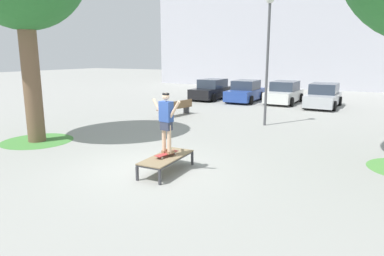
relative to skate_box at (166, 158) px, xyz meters
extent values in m
plane|color=#999993|center=(-0.55, 0.03, -0.41)|extent=(120.00, 120.00, 0.00)
cube|color=silver|center=(-2.56, 28.99, 5.93)|extent=(31.03, 4.00, 12.69)
cube|color=#38383D|center=(-0.38, 0.91, -0.22)|extent=(0.06, 0.06, 0.38)
cube|color=#38383D|center=(0.32, 0.93, -0.22)|extent=(0.06, 0.06, 0.38)
cube|color=#38383D|center=(-0.32, -0.93, -0.22)|extent=(0.06, 0.06, 0.38)
cube|color=#38383D|center=(0.38, -0.91, -0.22)|extent=(0.06, 0.06, 0.38)
cylinder|color=#38383D|center=(-0.35, -0.01, -0.01)|extent=(0.11, 1.90, 0.05)
cylinder|color=#38383D|center=(0.35, 0.01, -0.01)|extent=(0.11, 1.90, 0.05)
cylinder|color=#38383D|center=(-0.03, 0.92, -0.01)|extent=(0.76, 0.08, 0.05)
cylinder|color=#38383D|center=(0.03, -0.92, -0.01)|extent=(0.76, 0.08, 0.05)
cube|color=#847051|center=(0.00, 0.00, 0.03)|extent=(0.82, 1.92, 0.03)
cube|color=#B23333|center=(0.00, 0.02, 0.13)|extent=(0.32, 0.82, 0.02)
cylinder|color=silver|center=(-0.03, 0.31, 0.07)|extent=(0.04, 0.06, 0.06)
cylinder|color=silver|center=(0.12, 0.29, 0.07)|extent=(0.04, 0.06, 0.06)
cylinder|color=silver|center=(-0.12, -0.24, 0.07)|extent=(0.04, 0.06, 0.06)
cylinder|color=silver|center=(0.03, -0.27, 0.07)|extent=(0.04, 0.06, 0.06)
cylinder|color=beige|center=(-0.10, 0.04, 0.55)|extent=(0.11, 0.11, 0.82)
cube|color=#99704C|center=(-0.09, 0.09, 0.17)|extent=(0.14, 0.25, 0.07)
cylinder|color=beige|center=(0.10, 0.01, 0.55)|extent=(0.11, 0.11, 0.82)
cube|color=#99704C|center=(0.11, 0.06, 0.17)|extent=(0.14, 0.25, 0.07)
cube|color=#33384C|center=(0.00, 0.02, 0.92)|extent=(0.33, 0.24, 0.24)
cube|color=#2D4C99|center=(0.00, 0.02, 1.32)|extent=(0.39, 0.27, 0.56)
cylinder|color=beige|center=(-0.30, 0.07, 1.40)|extent=(0.41, 0.14, 0.52)
cylinder|color=beige|center=(0.30, -0.02, 1.40)|extent=(0.41, 0.14, 0.52)
sphere|color=beige|center=(0.00, 0.02, 1.73)|extent=(0.20, 0.20, 0.20)
cylinder|color=black|center=(0.00, 0.02, 1.80)|extent=(0.19, 0.19, 0.05)
cylinder|color=brown|center=(-6.35, 0.66, 1.88)|extent=(0.64, 0.64, 4.59)
cylinder|color=#47893D|center=(-6.35, 0.66, -0.41)|extent=(2.66, 2.66, 0.01)
cube|color=black|center=(-6.03, 15.60, 0.10)|extent=(1.84, 4.26, 0.70)
cube|color=#2D3847|center=(-6.02, 15.75, 0.77)|extent=(1.63, 2.15, 0.64)
cylinder|color=black|center=(-5.22, 14.27, -0.11)|extent=(0.24, 0.61, 0.60)
cylinder|color=black|center=(-6.92, 14.33, -0.11)|extent=(0.24, 0.61, 0.60)
cylinder|color=black|center=(-5.13, 16.88, -0.11)|extent=(0.24, 0.61, 0.60)
cylinder|color=black|center=(-6.83, 16.94, -0.11)|extent=(0.24, 0.61, 0.60)
cube|color=#28479E|center=(-3.37, 15.58, 0.10)|extent=(1.79, 4.23, 0.70)
cube|color=#2D3847|center=(-3.37, 15.73, 0.77)|extent=(1.60, 2.13, 0.64)
cylinder|color=black|center=(-2.49, 14.30, -0.11)|extent=(0.23, 0.60, 0.60)
cylinder|color=black|center=(-4.19, 14.27, -0.11)|extent=(0.23, 0.60, 0.60)
cylinder|color=black|center=(-2.54, 16.90, -0.11)|extent=(0.23, 0.60, 0.60)
cylinder|color=black|center=(-4.24, 16.87, -0.11)|extent=(0.23, 0.60, 0.60)
cube|color=silver|center=(-0.71, 16.02, 0.10)|extent=(1.81, 4.24, 0.70)
cube|color=#2D3847|center=(-0.70, 16.17, 0.77)|extent=(1.61, 2.14, 0.64)
cylinder|color=black|center=(0.11, 14.70, -0.11)|extent=(0.24, 0.61, 0.60)
cylinder|color=black|center=(-1.59, 14.74, -0.11)|extent=(0.24, 0.61, 0.60)
cylinder|color=black|center=(0.18, 17.30, -0.11)|extent=(0.24, 0.61, 0.60)
cylinder|color=black|center=(-1.52, 17.35, -0.11)|extent=(0.24, 0.61, 0.60)
cube|color=#B7BABF|center=(1.96, 15.30, 0.10)|extent=(1.77, 4.23, 0.70)
cube|color=#2D3847|center=(1.96, 15.45, 0.77)|extent=(1.59, 2.12, 0.64)
cylinder|color=black|center=(2.78, 13.98, -0.11)|extent=(0.23, 0.60, 0.60)
cylinder|color=black|center=(1.09, 14.01, -0.11)|extent=(0.23, 0.60, 0.60)
cylinder|color=black|center=(2.83, 16.59, -0.11)|extent=(0.23, 0.60, 0.60)
cylinder|color=black|center=(1.13, 16.62, -0.11)|extent=(0.23, 0.60, 0.60)
cube|color=brown|center=(-4.63, 8.04, 0.02)|extent=(0.87, 2.44, 0.06)
cube|color=brown|center=(-4.44, 8.01, 0.24)|extent=(0.48, 2.37, 0.36)
cube|color=#424247|center=(-4.81, 7.10, -0.21)|extent=(0.38, 0.15, 0.40)
cube|color=#424247|center=(-4.46, 8.99, -0.21)|extent=(0.38, 0.15, 0.40)
cylinder|color=#4C4C51|center=(0.44, 7.85, 2.34)|extent=(0.12, 0.12, 5.50)
camera|label=1|loc=(5.08, -7.80, 2.83)|focal=32.23mm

